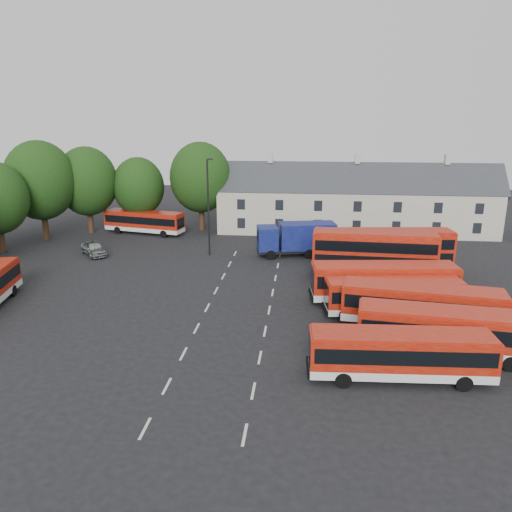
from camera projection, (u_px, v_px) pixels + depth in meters
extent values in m
plane|color=black|center=(202.00, 317.00, 38.16)|extent=(140.00, 140.00, 0.00)
cube|color=beige|center=(145.00, 428.00, 24.78)|extent=(0.15, 1.80, 0.01)
cube|color=beige|center=(167.00, 386.00, 28.60)|extent=(0.15, 1.80, 0.01)
cube|color=beige|center=(183.00, 354.00, 32.43)|extent=(0.15, 1.80, 0.01)
cube|color=beige|center=(197.00, 328.00, 36.25)|extent=(0.15, 1.80, 0.01)
cube|color=beige|center=(207.00, 308.00, 40.07)|extent=(0.15, 1.80, 0.01)
cube|color=beige|center=(216.00, 291.00, 43.89)|extent=(0.15, 1.80, 0.01)
cube|color=beige|center=(223.00, 276.00, 47.72)|extent=(0.15, 1.80, 0.01)
cube|color=beige|center=(230.00, 264.00, 51.54)|extent=(0.15, 1.80, 0.01)
cube|color=beige|center=(235.00, 254.00, 55.36)|extent=(0.15, 1.80, 0.01)
cube|color=beige|center=(245.00, 435.00, 24.30)|extent=(0.15, 1.80, 0.01)
cube|color=beige|center=(253.00, 391.00, 28.12)|extent=(0.15, 1.80, 0.01)
cube|color=beige|center=(260.00, 357.00, 31.95)|extent=(0.15, 1.80, 0.01)
cube|color=beige|center=(265.00, 331.00, 35.77)|extent=(0.15, 1.80, 0.01)
cube|color=beige|center=(269.00, 310.00, 39.59)|extent=(0.15, 1.80, 0.01)
cube|color=beige|center=(273.00, 293.00, 43.41)|extent=(0.15, 1.80, 0.01)
cube|color=beige|center=(275.00, 278.00, 47.24)|extent=(0.15, 1.80, 0.01)
cube|color=beige|center=(278.00, 265.00, 51.06)|extent=(0.15, 1.80, 0.01)
cube|color=beige|center=(280.00, 255.00, 54.88)|extent=(0.15, 1.80, 0.01)
cylinder|color=black|center=(1.00, 236.00, 55.44)|extent=(0.70, 0.70, 3.67)
cylinder|color=black|center=(45.00, 222.00, 60.89)|extent=(0.70, 0.70, 4.38)
ellipsoid|color=#13340E|center=(40.00, 180.00, 59.47)|extent=(8.25, 8.25, 9.49)
cylinder|color=black|center=(90.00, 218.00, 64.37)|extent=(0.70, 0.70, 4.02)
ellipsoid|color=#13340E|center=(87.00, 181.00, 63.07)|extent=(7.59, 7.59, 8.73)
cylinder|color=black|center=(141.00, 217.00, 65.78)|extent=(0.70, 0.70, 3.50)
ellipsoid|color=#13340E|center=(139.00, 187.00, 64.65)|extent=(6.60, 6.60, 7.59)
cylinder|color=black|center=(202.00, 214.00, 65.87)|extent=(0.70, 0.70, 4.20)
ellipsoid|color=#13340E|center=(200.00, 177.00, 64.51)|extent=(7.92, 7.92, 9.11)
cube|color=beige|center=(354.00, 211.00, 64.72)|extent=(35.00, 7.00, 5.50)
cube|color=#2D3035|center=(356.00, 190.00, 63.96)|extent=(35.70, 7.13, 7.13)
cube|color=beige|center=(270.00, 158.00, 63.91)|extent=(0.60, 0.90, 1.20)
cube|color=beige|center=(357.00, 159.00, 62.85)|extent=(0.60, 0.90, 1.20)
cube|color=beige|center=(447.00, 159.00, 61.80)|extent=(0.60, 0.90, 1.20)
cube|color=silver|center=(399.00, 368.00, 29.13)|extent=(10.62, 2.87, 0.53)
cube|color=#A11B09|center=(401.00, 350.00, 28.79)|extent=(10.62, 2.87, 1.87)
cube|color=black|center=(401.00, 349.00, 28.78)|extent=(10.20, 2.91, 0.91)
cube|color=#A11B09|center=(402.00, 334.00, 28.52)|extent=(10.41, 2.77, 0.11)
cylinder|color=black|center=(343.00, 380.00, 28.34)|extent=(0.97, 0.31, 0.96)
cylinder|color=black|center=(451.00, 365.00, 30.06)|extent=(0.97, 0.31, 0.96)
cube|color=silver|center=(446.00, 345.00, 31.88)|extent=(11.43, 3.93, 0.56)
cube|color=#A11B09|center=(448.00, 327.00, 31.52)|extent=(11.43, 3.93, 1.99)
cube|color=black|center=(448.00, 326.00, 31.51)|extent=(11.00, 3.93, 0.97)
cube|color=#A11B09|center=(450.00, 312.00, 31.23)|extent=(11.20, 3.80, 0.12)
cylinder|color=black|center=(389.00, 351.00, 31.65)|extent=(1.05, 0.41, 1.02)
cylinder|color=black|center=(502.00, 347.00, 32.26)|extent=(1.05, 0.41, 1.02)
cube|color=silver|center=(420.00, 318.00, 36.06)|extent=(11.49, 4.26, 0.56)
cube|color=#A11B09|center=(422.00, 302.00, 35.71)|extent=(11.49, 4.26, 1.99)
cube|color=black|center=(422.00, 301.00, 35.69)|extent=(11.06, 4.25, 0.97)
cube|color=#A11B09|center=(423.00, 288.00, 35.42)|extent=(11.25, 4.13, 0.12)
cylinder|color=black|center=(369.00, 323.00, 35.94)|extent=(1.05, 0.44, 1.02)
cylinder|color=black|center=(471.00, 320.00, 36.34)|extent=(1.05, 0.44, 1.02)
cube|color=silver|center=(393.00, 307.00, 38.27)|extent=(10.58, 3.68, 0.52)
cube|color=#A11B09|center=(394.00, 293.00, 37.94)|extent=(10.58, 3.68, 1.84)
cube|color=black|center=(394.00, 292.00, 37.93)|extent=(10.18, 3.68, 0.90)
cube|color=#A11B09|center=(395.00, 281.00, 37.67)|extent=(10.36, 3.56, 0.11)
cylinder|color=black|center=(353.00, 316.00, 37.22)|extent=(0.97, 0.38, 0.94)
cylinder|color=black|center=(430.00, 305.00, 39.46)|extent=(0.97, 0.38, 0.94)
cube|color=silver|center=(383.00, 293.00, 40.89)|extent=(11.90, 3.87, 0.58)
cube|color=#A11B09|center=(384.00, 278.00, 40.52)|extent=(11.90, 3.87, 2.07)
cube|color=black|center=(384.00, 277.00, 40.51)|extent=(11.44, 3.88, 1.01)
cube|color=#A11B09|center=(385.00, 265.00, 40.22)|extent=(11.66, 3.74, 0.13)
cylinder|color=black|center=(340.00, 302.00, 39.80)|extent=(1.09, 0.41, 1.06)
cylinder|color=black|center=(423.00, 291.00, 42.14)|extent=(1.09, 0.41, 1.06)
cube|color=silver|center=(373.00, 271.00, 46.60)|extent=(11.36, 3.17, 0.56)
cube|color=#A11B09|center=(374.00, 251.00, 46.05)|extent=(11.36, 3.17, 3.42)
cube|color=black|center=(374.00, 258.00, 46.23)|extent=(10.91, 3.20, 0.97)
cube|color=#A11B09|center=(375.00, 232.00, 45.56)|extent=(11.13, 3.05, 0.12)
cylinder|color=black|center=(334.00, 276.00, 46.12)|extent=(1.04, 0.34, 1.02)
cylinder|color=black|center=(410.00, 272.00, 47.24)|extent=(1.04, 0.34, 1.02)
cube|color=black|center=(375.00, 244.00, 45.86)|extent=(10.91, 3.20, 0.97)
cube|color=silver|center=(392.00, 268.00, 47.80)|extent=(11.15, 3.61, 0.55)
cube|color=#A11B09|center=(393.00, 248.00, 47.26)|extent=(11.15, 3.61, 3.33)
cube|color=black|center=(393.00, 255.00, 47.44)|extent=(10.72, 3.63, 0.95)
cube|color=#A11B09|center=(395.00, 230.00, 46.79)|extent=(10.92, 3.49, 0.12)
cylinder|color=black|center=(358.00, 274.00, 46.79)|extent=(1.02, 0.38, 1.00)
cylinder|color=black|center=(424.00, 267.00, 48.97)|extent=(1.02, 0.38, 1.00)
cube|color=black|center=(394.00, 242.00, 47.08)|extent=(10.72, 3.63, 0.95)
cube|color=silver|center=(145.00, 228.00, 64.15)|extent=(10.65, 4.58, 0.52)
cube|color=#A11B09|center=(144.00, 219.00, 63.82)|extent=(10.65, 4.58, 1.84)
cube|color=black|center=(144.00, 219.00, 63.81)|extent=(10.26, 4.55, 0.90)
cube|color=#A11B09|center=(144.00, 212.00, 63.56)|extent=(10.43, 4.44, 0.11)
cylinder|color=black|center=(118.00, 230.00, 64.26)|extent=(0.98, 0.47, 0.94)
cylinder|color=black|center=(172.00, 230.00, 64.19)|extent=(0.98, 0.47, 0.94)
cube|color=black|center=(296.00, 250.00, 54.29)|extent=(8.61, 3.85, 0.31)
cube|color=navy|center=(267.00, 238.00, 53.59)|extent=(2.57, 2.97, 2.50)
cube|color=black|center=(258.00, 235.00, 53.39)|extent=(0.55, 2.19, 1.25)
cube|color=navy|center=(307.00, 236.00, 53.97)|extent=(6.34, 3.75, 2.81)
cylinder|color=black|center=(271.00, 255.00, 52.92)|extent=(1.08, 0.50, 1.04)
cylinder|color=black|center=(322.00, 248.00, 55.77)|extent=(1.08, 0.50, 1.04)
imported|color=#A9ACB0|center=(93.00, 248.00, 54.54)|extent=(4.37, 4.59, 1.54)
cylinder|color=black|center=(208.00, 208.00, 53.35)|extent=(0.19, 0.19, 10.41)
cube|color=black|center=(210.00, 159.00, 51.88)|extent=(0.63, 0.29, 0.19)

